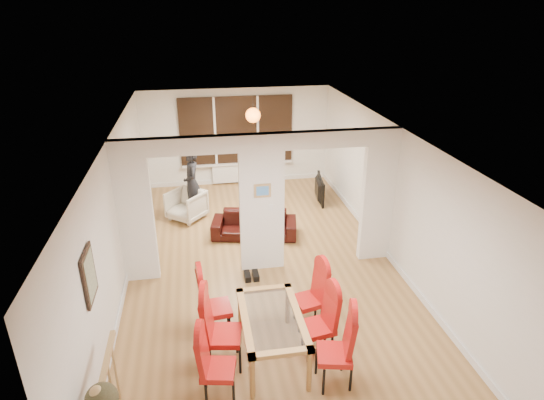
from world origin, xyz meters
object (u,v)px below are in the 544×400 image
object	(u,v)px
dining_chair_la	(218,365)
sofa	(254,225)
coffee_table	(261,207)
dining_chair_lb	(223,330)
bowl	(252,204)
dining_chair_ra	(335,349)
dining_chair_rc	(308,296)
bottle	(265,198)
dining_chair_lc	(216,304)
television	(316,189)
person	(192,183)
armchair	(186,205)
dining_chair_rb	(318,323)
dining_table	(272,337)

from	to	relation	value
dining_chair_la	sofa	xyz separation A→B (m)	(1.03, 4.25, -0.26)
coffee_table	dining_chair_lb	bearing A→B (deg)	-104.23
bowl	dining_chair_la	bearing A→B (deg)	-101.91
dining_chair_la	bowl	size ratio (longest dim) A/B	4.85
dining_chair_la	dining_chair_ra	size ratio (longest dim) A/B	0.94
dining_chair_rc	bottle	bearing A→B (deg)	76.23
dining_chair_lc	television	distance (m)	5.45
dining_chair_lc	dining_chair_rc	xyz separation A→B (m)	(1.40, -0.02, -0.03)
person	coffee_table	size ratio (longest dim) A/B	1.66
sofa	dining_chair_ra	bearing A→B (deg)	-72.43
armchair	dining_chair_lc	bearing A→B (deg)	-43.34
dining_chair_rc	person	bearing A→B (deg)	97.38
dining_chair_lb	dining_chair_rc	distance (m)	1.48
sofa	person	distance (m)	1.87
dining_chair_rb	dining_chair_rc	world-z (taller)	dining_chair_rc
sofa	person	bearing A→B (deg)	146.30
dining_chair_lb	sofa	world-z (taller)	dining_chair_lb
television	dining_chair_rb	bearing A→B (deg)	173.29
television	coffee_table	world-z (taller)	television
dining_table	bottle	xyz separation A→B (m)	(0.67, 4.78, 0.03)
armchair	bowl	bearing A→B (deg)	40.56
dining_chair_ra	dining_chair_rb	size ratio (longest dim) A/B	1.05
dining_table	dining_chair_rb	distance (m)	0.67
person	dining_chair_lb	bearing A→B (deg)	-4.26
dining_table	television	size ratio (longest dim) A/B	1.38
dining_chair_rb	sofa	bearing A→B (deg)	86.54
dining_chair_la	television	size ratio (longest dim) A/B	0.97
dining_chair_rb	dining_chair_lb	bearing A→B (deg)	170.97
armchair	dining_chair_lb	bearing A→B (deg)	-43.44
dining_chair_lb	sofa	xyz separation A→B (m)	(0.92, 3.70, -0.33)
coffee_table	bowl	distance (m)	0.27
person	armchair	bearing A→B (deg)	-53.39
television	person	bearing A→B (deg)	104.90
dining_chair_lb	sofa	size ratio (longest dim) A/B	0.66
dining_chair_rc	coffee_table	bearing A→B (deg)	77.57
dining_chair_la	bowl	world-z (taller)	dining_chair_la
dining_chair_lb	dining_chair_ra	xyz separation A→B (m)	(1.38, -0.57, -0.04)
dining_table	dining_chair_rb	bearing A→B (deg)	-2.53
dining_chair_lb	dining_chair_lc	world-z (taller)	dining_chair_lb
dining_chair_lb	bowl	xyz separation A→B (m)	(1.02, 4.80, -0.34)
coffee_table	television	bearing A→B (deg)	16.44
dining_chair_ra	bottle	distance (m)	5.39
dining_chair_lc	sofa	bearing A→B (deg)	66.23
dining_chair_ra	dining_chair_rc	xyz separation A→B (m)	(-0.04, 1.20, -0.03)
dining_chair_rc	television	size ratio (longest dim) A/B	0.98
dining_chair_lc	armchair	world-z (taller)	dining_chair_lc
sofa	bowl	xyz separation A→B (m)	(0.10, 1.10, -0.01)
dining_chair_la	dining_chair_lb	xyz separation A→B (m)	(0.11, 0.55, 0.07)
dining_chair_lb	sofa	bearing A→B (deg)	85.75
dining_chair_ra	coffee_table	world-z (taller)	dining_chair_ra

